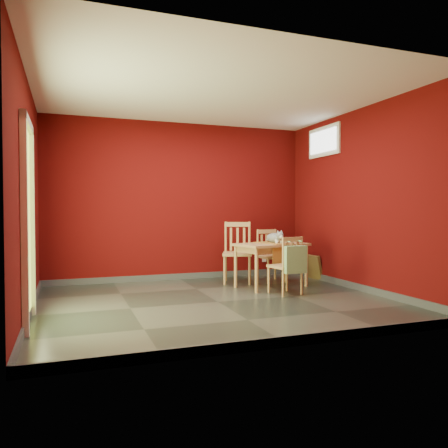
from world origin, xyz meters
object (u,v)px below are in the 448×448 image
object	(u,v)px
dining_table	(271,249)
chair_near	(287,265)
tote_bag	(295,259)
chair_far_left	(237,251)
picture_frame	(313,267)
cat	(274,236)
chair_far_right	(271,255)

from	to	relation	value
dining_table	chair_near	world-z (taller)	chair_near
tote_bag	dining_table	bearing A→B (deg)	87.94
chair_near	chair_far_left	bearing A→B (deg)	102.78
dining_table	picture_frame	xyz separation A→B (m)	(1.05, 0.50, -0.39)
picture_frame	chair_near	bearing A→B (deg)	-134.84
chair_near	picture_frame	xyz separation A→B (m)	(1.10, 1.10, -0.21)
chair_near	tote_bag	size ratio (longest dim) A/B	1.85
chair_near	picture_frame	size ratio (longest dim) A/B	1.91
tote_bag	picture_frame	distance (m)	1.72
cat	picture_frame	distance (m)	1.20
chair_near	picture_frame	distance (m)	1.57
chair_far_left	picture_frame	world-z (taller)	chair_far_left
chair_far_right	tote_bag	size ratio (longest dim) A/B	1.95
chair_near	tote_bag	bearing A→B (deg)	-83.54
picture_frame	cat	bearing A→B (deg)	-156.08
chair_far_left	chair_far_right	xyz separation A→B (m)	(0.57, -0.07, -0.07)
chair_near	cat	xyz separation A→B (m)	(0.14, 0.68, 0.37)
chair_far_right	chair_near	bearing A→B (deg)	-104.74
picture_frame	dining_table	bearing A→B (deg)	-154.56
tote_bag	cat	world-z (taller)	cat
chair_far_right	tote_bag	world-z (taller)	chair_far_right
tote_bag	picture_frame	xyz separation A→B (m)	(1.08, 1.31, -0.31)
chair_near	cat	world-z (taller)	cat
chair_near	tote_bag	xyz separation A→B (m)	(0.02, -0.20, 0.10)
chair_far_right	picture_frame	distance (m)	0.83
cat	chair_far_right	bearing A→B (deg)	77.38
chair_far_left	cat	xyz separation A→B (m)	(0.42, -0.53, 0.28)
chair_near	picture_frame	world-z (taller)	chair_near
dining_table	cat	world-z (taller)	cat
chair_far_left	tote_bag	size ratio (longest dim) A/B	2.25
chair_far_right	dining_table	bearing A→B (deg)	-114.92
chair_far_right	picture_frame	bearing A→B (deg)	-2.59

